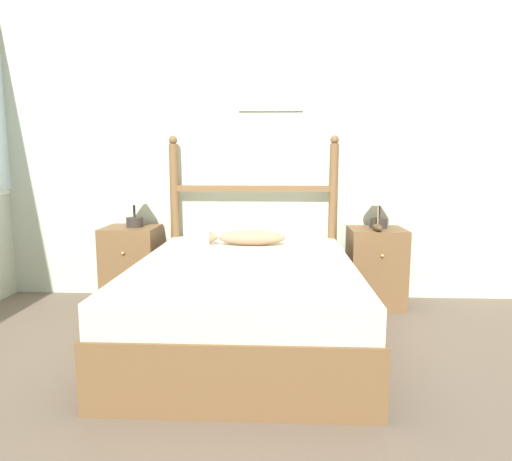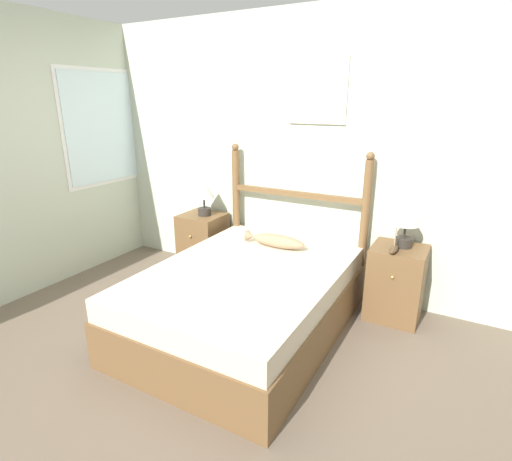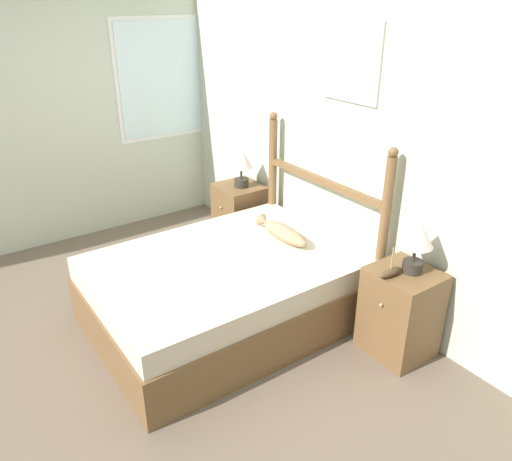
% 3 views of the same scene
% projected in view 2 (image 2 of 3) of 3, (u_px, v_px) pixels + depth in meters
% --- Properties ---
extents(ground_plane, '(16.00, 16.00, 0.00)m').
position_uv_depth(ground_plane, '(192.00, 375.00, 2.71)').
color(ground_plane, brown).
extents(wall_back, '(6.40, 0.08, 2.55)m').
position_uv_depth(wall_back, '(299.00, 156.00, 3.75)').
color(wall_back, beige).
rests_on(wall_back, ground_plane).
extents(bed, '(1.39, 1.92, 0.53)m').
position_uv_depth(bed, '(246.00, 300.00, 3.18)').
color(bed, brown).
rests_on(bed, ground_plane).
extents(headboard, '(1.39, 0.07, 1.37)m').
position_uv_depth(headboard, '(295.00, 215.00, 3.80)').
color(headboard, brown).
rests_on(headboard, ground_plane).
extents(nightstand_left, '(0.43, 0.43, 0.63)m').
position_uv_depth(nightstand_left, '(203.00, 243.00, 4.28)').
color(nightstand_left, brown).
rests_on(nightstand_left, ground_plane).
extents(nightstand_right, '(0.43, 0.43, 0.63)m').
position_uv_depth(nightstand_right, '(396.00, 283.00, 3.36)').
color(nightstand_right, brown).
rests_on(nightstand_right, ground_plane).
extents(table_lamp_left, '(0.22, 0.22, 0.37)m').
position_uv_depth(table_lamp_left, '(204.00, 192.00, 4.08)').
color(table_lamp_left, '#2D2823').
rests_on(table_lamp_left, nightstand_left).
extents(table_lamp_right, '(0.22, 0.22, 0.37)m').
position_uv_depth(table_lamp_right, '(406.00, 218.00, 3.20)').
color(table_lamp_right, '#2D2823').
rests_on(table_lamp_right, nightstand_right).
extents(model_boat, '(0.06, 0.19, 0.20)m').
position_uv_depth(model_boat, '(394.00, 249.00, 3.15)').
color(model_boat, '#4C3823').
rests_on(model_boat, nightstand_right).
extents(fish_pillow, '(0.57, 0.14, 0.12)m').
position_uv_depth(fish_pillow, '(276.00, 241.00, 3.54)').
color(fish_pillow, '#997A5B').
rests_on(fish_pillow, bed).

